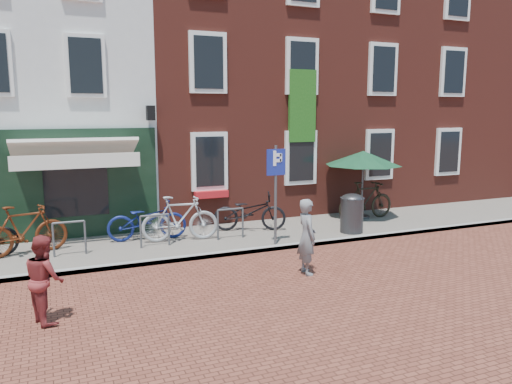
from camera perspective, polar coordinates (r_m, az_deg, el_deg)
name	(u,v)px	position (r m, az deg, el deg)	size (l,w,h in m)	color
ground	(228,256)	(12.12, -3.20, -7.35)	(80.00, 80.00, 0.00)	brown
sidewalk	(244,236)	(13.80, -1.39, -5.05)	(24.00, 3.00, 0.10)	slate
building_stucco	(2,77)	(18.01, -26.96, 11.58)	(8.00, 8.00, 9.00)	silver
building_brick_mid	(214,68)	(18.95, -4.83, 13.89)	(6.00, 8.00, 10.00)	maroon
building_brick_right	(352,73)	(21.58, 10.92, 13.19)	(6.00, 8.00, 10.00)	maroon
filler_right	(470,88)	(25.71, 23.25, 10.84)	(7.00, 8.00, 9.00)	maroon
litter_bin	(352,211)	(14.16, 10.88, -2.15)	(0.63, 0.63, 1.16)	#343437
parking_sign	(276,178)	(12.47, 2.28, 1.55)	(0.50, 0.08, 2.52)	#4C4C4F
parasol	(363,155)	(15.93, 12.14, 4.10)	(2.38, 2.38, 2.23)	#4C4C4F
woman	(307,237)	(10.72, 5.82, -5.08)	(0.59, 0.39, 1.63)	slate
boy	(44,279)	(9.03, -22.99, -9.08)	(0.71, 0.56, 1.47)	maroon
bicycle_1	(24,230)	(12.95, -24.95, -3.95)	(0.56, 1.99, 1.19)	#4E1F0C
bicycle_2	(147,220)	(13.41, -12.32, -3.11)	(0.71, 2.05, 1.08)	navy
bicycle_3	(180,218)	(13.13, -8.66, -3.00)	(0.56, 1.99, 1.19)	#9E9EA0
bicycle_4	(250,212)	(14.13, -0.73, -2.27)	(0.71, 2.05, 1.08)	black
bicycle_5	(366,200)	(15.97, 12.40, -0.93)	(0.56, 1.99, 1.19)	black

